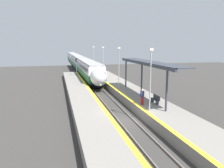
# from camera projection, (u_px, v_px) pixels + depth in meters

# --- Properties ---
(ground_plane) EXTENTS (120.00, 120.00, 0.00)m
(ground_plane) POSITION_uv_depth(u_px,v_px,m) (125.00, 121.00, 20.61)
(ground_plane) COLOR #383533
(rail_left) EXTENTS (0.08, 90.00, 0.15)m
(rail_left) POSITION_uv_depth(u_px,v_px,m) (118.00, 121.00, 20.42)
(rail_left) COLOR slate
(rail_left) RESTS_ON ground_plane
(rail_right) EXTENTS (0.08, 90.00, 0.15)m
(rail_right) POSITION_uv_depth(u_px,v_px,m) (133.00, 119.00, 20.77)
(rail_right) COLOR slate
(rail_right) RESTS_ON ground_plane
(train) EXTENTS (2.76, 70.86, 3.97)m
(train) POSITION_uv_depth(u_px,v_px,m) (78.00, 61.00, 65.28)
(train) COLOR black
(train) RESTS_ON ground_plane
(platform_right) EXTENTS (4.00, 64.00, 0.96)m
(platform_right) POSITION_uv_depth(u_px,v_px,m) (161.00, 113.00, 21.39)
(platform_right) COLOR gray
(platform_right) RESTS_ON ground_plane
(platform_left) EXTENTS (3.16, 64.00, 0.96)m
(platform_left) POSITION_uv_depth(u_px,v_px,m) (92.00, 119.00, 19.76)
(platform_left) COLOR gray
(platform_left) RESTS_ON ground_plane
(platform_bench) EXTENTS (0.44, 1.56, 0.89)m
(platform_bench) POSITION_uv_depth(u_px,v_px,m) (156.00, 99.00, 23.08)
(platform_bench) COLOR #2D333D
(platform_bench) RESTS_ON platform_right
(person_waiting) EXTENTS (0.36, 0.22, 1.65)m
(person_waiting) POSITION_uv_depth(u_px,v_px,m) (142.00, 97.00, 22.55)
(person_waiting) COLOR maroon
(person_waiting) RESTS_ON platform_right
(railway_signal) EXTENTS (0.28, 0.28, 4.42)m
(railway_signal) POSITION_uv_depth(u_px,v_px,m) (76.00, 67.00, 44.68)
(railway_signal) COLOR #59595E
(railway_signal) RESTS_ON ground_plane
(lamppost_near) EXTENTS (0.36, 0.20, 5.83)m
(lamppost_near) POSITION_uv_depth(u_px,v_px,m) (150.00, 76.00, 19.93)
(lamppost_near) COLOR #9E9EA3
(lamppost_near) RESTS_ON platform_right
(lamppost_mid) EXTENTS (0.36, 0.20, 5.83)m
(lamppost_mid) POSITION_uv_depth(u_px,v_px,m) (119.00, 66.00, 30.01)
(lamppost_mid) COLOR #9E9EA3
(lamppost_mid) RESTS_ON platform_right
(lamppost_far) EXTENTS (0.36, 0.20, 5.83)m
(lamppost_far) POSITION_uv_depth(u_px,v_px,m) (103.00, 61.00, 40.09)
(lamppost_far) COLOR #9E9EA3
(lamppost_far) RESTS_ON platform_right
(lamppost_farthest) EXTENTS (0.36, 0.20, 5.83)m
(lamppost_farthest) POSITION_uv_depth(u_px,v_px,m) (94.00, 57.00, 50.17)
(lamppost_farthest) COLOR #9E9EA3
(lamppost_farthest) RESTS_ON platform_right
(station_canopy) EXTENTS (2.02, 15.31, 4.19)m
(station_canopy) POSITION_uv_depth(u_px,v_px,m) (147.00, 64.00, 25.74)
(station_canopy) COLOR #333842
(station_canopy) RESTS_ON platform_right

